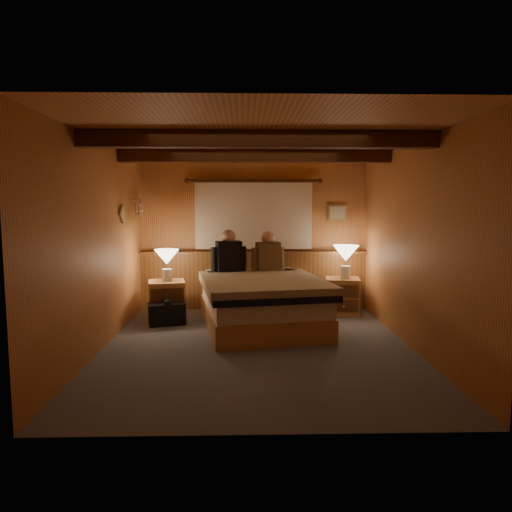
{
  "coord_description": "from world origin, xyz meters",
  "views": [
    {
      "loc": [
        -0.14,
        -5.24,
        1.65
      ],
      "look_at": [
        -0.0,
        0.4,
        1.03
      ],
      "focal_mm": 32.0,
      "sensor_mm": 36.0,
      "label": 1
    }
  ],
  "objects_px": {
    "lamp_right": "(346,255)",
    "lamp_left": "(167,259)",
    "bed": "(261,302)",
    "person_right": "(268,254)",
    "nightstand_right": "(342,296)",
    "nightstand_left": "(167,300)",
    "duffel_bag": "(167,313)",
    "person_left": "(229,254)"
  },
  "relations": [
    {
      "from": "lamp_right",
      "to": "lamp_left",
      "type": "bearing_deg",
      "value": -174.81
    },
    {
      "from": "bed",
      "to": "person_right",
      "type": "bearing_deg",
      "value": 70.14
    },
    {
      "from": "nightstand_right",
      "to": "bed",
      "type": "bearing_deg",
      "value": -141.39
    },
    {
      "from": "nightstand_left",
      "to": "person_right",
      "type": "xyz_separation_m",
      "value": [
        1.5,
        0.24,
        0.65
      ]
    },
    {
      "from": "lamp_left",
      "to": "duffel_bag",
      "type": "height_order",
      "value": "lamp_left"
    },
    {
      "from": "nightstand_left",
      "to": "lamp_left",
      "type": "xyz_separation_m",
      "value": [
        0.01,
        -0.0,
        0.61
      ]
    },
    {
      "from": "bed",
      "to": "duffel_bag",
      "type": "relative_size",
      "value": 3.98
    },
    {
      "from": "lamp_right",
      "to": "person_left",
      "type": "relative_size",
      "value": 0.79
    },
    {
      "from": "nightstand_right",
      "to": "lamp_right",
      "type": "xyz_separation_m",
      "value": [
        0.03,
        -0.04,
        0.63
      ]
    },
    {
      "from": "lamp_left",
      "to": "person_left",
      "type": "bearing_deg",
      "value": 10.02
    },
    {
      "from": "bed",
      "to": "duffel_bag",
      "type": "bearing_deg",
      "value": 161.47
    },
    {
      "from": "lamp_right",
      "to": "nightstand_left",
      "type": "bearing_deg",
      "value": -174.84
    },
    {
      "from": "nightstand_right",
      "to": "duffel_bag",
      "type": "bearing_deg",
      "value": -160.15
    },
    {
      "from": "nightstand_left",
      "to": "duffel_bag",
      "type": "bearing_deg",
      "value": -92.77
    },
    {
      "from": "person_left",
      "to": "person_right",
      "type": "xyz_separation_m",
      "value": [
        0.59,
        0.08,
        -0.01
      ]
    },
    {
      "from": "lamp_left",
      "to": "duffel_bag",
      "type": "xyz_separation_m",
      "value": [
        0.03,
        -0.3,
        -0.74
      ]
    },
    {
      "from": "nightstand_right",
      "to": "lamp_left",
      "type": "distance_m",
      "value": 2.73
    },
    {
      "from": "nightstand_right",
      "to": "lamp_left",
      "type": "xyz_separation_m",
      "value": [
        -2.64,
        -0.29,
        0.62
      ]
    },
    {
      "from": "nightstand_left",
      "to": "person_right",
      "type": "bearing_deg",
      "value": -2.62
    },
    {
      "from": "nightstand_right",
      "to": "person_right",
      "type": "xyz_separation_m",
      "value": [
        -1.15,
        -0.05,
        0.65
      ]
    },
    {
      "from": "person_left",
      "to": "lamp_left",
      "type": "bearing_deg",
      "value": 174.14
    },
    {
      "from": "lamp_right",
      "to": "duffel_bag",
      "type": "xyz_separation_m",
      "value": [
        -2.64,
        -0.54,
        -0.75
      ]
    },
    {
      "from": "nightstand_left",
      "to": "duffel_bag",
      "type": "height_order",
      "value": "nightstand_left"
    },
    {
      "from": "bed",
      "to": "person_left",
      "type": "xyz_separation_m",
      "value": [
        -0.46,
        0.65,
        0.58
      ]
    },
    {
      "from": "nightstand_left",
      "to": "person_left",
      "type": "bearing_deg",
      "value": -1.67
    },
    {
      "from": "bed",
      "to": "duffel_bag",
      "type": "distance_m",
      "value": 1.35
    },
    {
      "from": "person_left",
      "to": "duffel_bag",
      "type": "height_order",
      "value": "person_left"
    },
    {
      "from": "nightstand_left",
      "to": "lamp_left",
      "type": "bearing_deg",
      "value": -13.19
    },
    {
      "from": "duffel_bag",
      "to": "nightstand_right",
      "type": "bearing_deg",
      "value": -3.21
    },
    {
      "from": "bed",
      "to": "duffel_bag",
      "type": "xyz_separation_m",
      "value": [
        -1.32,
        0.2,
        -0.2
      ]
    },
    {
      "from": "bed",
      "to": "lamp_right",
      "type": "xyz_separation_m",
      "value": [
        1.31,
        0.74,
        0.55
      ]
    },
    {
      "from": "bed",
      "to": "nightstand_right",
      "type": "distance_m",
      "value": 1.5
    },
    {
      "from": "person_right",
      "to": "bed",
      "type": "bearing_deg",
      "value": -113.0
    },
    {
      "from": "person_right",
      "to": "duffel_bag",
      "type": "relative_size",
      "value": 1.1
    },
    {
      "from": "nightstand_right",
      "to": "person_right",
      "type": "bearing_deg",
      "value": -170.28
    },
    {
      "from": "lamp_left",
      "to": "person_left",
      "type": "relative_size",
      "value": 0.71
    },
    {
      "from": "bed",
      "to": "lamp_left",
      "type": "bearing_deg",
      "value": 149.99
    },
    {
      "from": "person_right",
      "to": "nightstand_left",
      "type": "bearing_deg",
      "value": 175.79
    },
    {
      "from": "nightstand_right",
      "to": "person_right",
      "type": "distance_m",
      "value": 1.33
    },
    {
      "from": "nightstand_left",
      "to": "person_left",
      "type": "height_order",
      "value": "person_left"
    },
    {
      "from": "bed",
      "to": "lamp_right",
      "type": "distance_m",
      "value": 1.6
    },
    {
      "from": "bed",
      "to": "person_left",
      "type": "height_order",
      "value": "person_left"
    }
  ]
}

